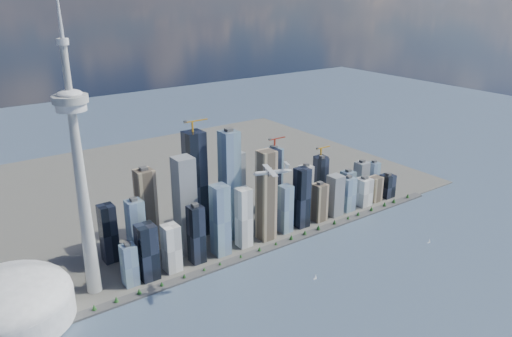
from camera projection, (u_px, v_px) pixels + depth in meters
ground at (334, 318)px, 833.61m from camera, size 4000.00×4000.00×0.00m
seawall at (249, 255)px, 1023.90m from camera, size 1100.00×22.00×4.00m
land at (156, 188)px, 1367.84m from camera, size 1400.00×900.00×3.00m
shoreline_trees at (249, 253)px, 1021.58m from camera, size 960.53×7.20×8.80m
skyscraper_cluster at (249, 199)px, 1095.57m from camera, size 736.00×142.00×261.96m
needle_tower at (79, 170)px, 825.55m from camera, size 56.00×56.00×550.50m
dome_stadium at (9, 302)px, 808.78m from camera, size 200.00×200.00×86.00m
airplane at (272, 172)px, 821.27m from camera, size 66.49×59.50×16.70m
sailboat_west at (315, 277)px, 943.95m from camera, size 7.89×2.71×10.91m
sailboat_east at (429, 241)px, 1077.67m from camera, size 7.61×2.39×10.55m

